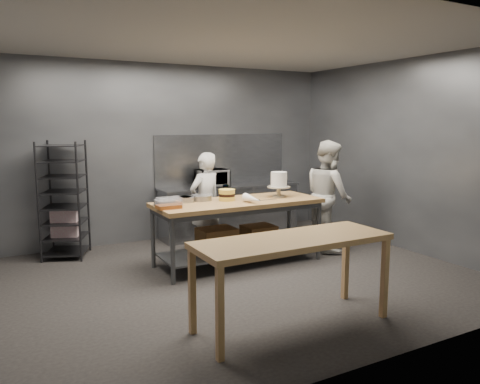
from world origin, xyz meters
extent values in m
plane|color=black|center=(0.00, 0.00, 0.00)|extent=(6.00, 6.00, 0.00)
cube|color=#4C4F54|center=(0.00, 2.50, 1.50)|extent=(6.00, 0.04, 3.00)
cube|color=olive|center=(0.28, 0.54, 0.89)|extent=(2.40, 0.90, 0.06)
cube|color=#47494C|center=(0.28, 0.54, 0.20)|extent=(2.25, 0.75, 0.03)
cylinder|color=#47494C|center=(-0.86, 0.15, 0.43)|extent=(0.06, 0.06, 0.86)
cylinder|color=#47494C|center=(-0.86, 0.93, 0.43)|extent=(0.06, 0.06, 0.86)
cylinder|color=#47494C|center=(1.42, 0.15, 0.43)|extent=(0.06, 0.06, 0.86)
cylinder|color=#47494C|center=(1.42, 0.93, 0.43)|extent=(0.06, 0.06, 0.86)
cube|color=brown|center=(-0.07, 0.52, 0.39)|extent=(0.50, 0.40, 0.35)
cube|color=brown|center=(0.64, 0.57, 0.36)|extent=(0.45, 0.38, 0.30)
cube|color=olive|center=(-0.23, -1.54, 0.87)|extent=(2.00, 0.70, 0.06)
cube|color=olive|center=(-1.18, -1.84, 0.42)|extent=(0.06, 0.06, 0.84)
cube|color=olive|center=(-1.18, -1.24, 0.42)|extent=(0.06, 0.06, 0.84)
cube|color=olive|center=(0.72, -1.84, 0.42)|extent=(0.06, 0.06, 0.84)
cube|color=olive|center=(0.72, -1.24, 0.42)|extent=(0.06, 0.06, 0.84)
cube|color=slate|center=(1.00, 2.18, 0.88)|extent=(2.60, 0.60, 0.04)
cube|color=slate|center=(1.00, 2.18, 0.43)|extent=(2.56, 0.56, 0.86)
cube|color=slate|center=(1.00, 2.48, 1.35)|extent=(2.60, 0.02, 0.90)
cube|color=black|center=(-1.84, 2.10, 0.88)|extent=(0.80, 0.83, 1.75)
cube|color=silver|center=(-1.84, 2.10, 0.54)|extent=(0.44, 0.37, 0.45)
imported|color=silver|center=(0.11, 1.30, 0.78)|extent=(0.65, 0.52, 1.57)
imported|color=silver|center=(1.92, 0.55, 0.87)|extent=(0.86, 0.99, 1.74)
imported|color=black|center=(0.65, 2.18, 1.05)|extent=(0.54, 0.37, 0.30)
cylinder|color=#AFA58C|center=(0.97, 0.55, 0.93)|extent=(0.20, 0.20, 0.02)
cylinder|color=#AFA58C|center=(0.97, 0.55, 1.00)|extent=(0.06, 0.06, 0.12)
cylinder|color=#AFA58C|center=(0.97, 0.55, 1.07)|extent=(0.34, 0.34, 0.02)
cylinder|color=white|center=(0.97, 0.55, 1.19)|extent=(0.24, 0.24, 0.22)
cylinder|color=#EACB4A|center=(0.15, 0.62, 0.95)|extent=(0.23, 0.23, 0.06)
cylinder|color=black|center=(0.15, 0.62, 1.00)|extent=(0.23, 0.23, 0.04)
cylinder|color=#EACB4A|center=(0.15, 0.62, 1.05)|extent=(0.23, 0.23, 0.06)
cylinder|color=gray|center=(-0.46, 0.82, 0.96)|extent=(0.27, 0.27, 0.07)
cylinder|color=gray|center=(-0.17, 0.80, 0.96)|extent=(0.30, 0.30, 0.07)
cylinder|color=gray|center=(-0.76, 0.69, 0.96)|extent=(0.28, 0.28, 0.07)
cylinder|color=gray|center=(-0.40, 0.79, 0.96)|extent=(0.25, 0.25, 0.07)
cone|color=white|center=(0.35, 0.24, 0.98)|extent=(0.14, 0.38, 0.12)
cube|color=slate|center=(0.69, 0.39, 0.92)|extent=(0.28, 0.02, 0.00)
cube|color=black|center=(0.51, 0.39, 0.93)|extent=(0.09, 0.02, 0.02)
cube|color=#A45820|center=(-0.79, 0.43, 0.95)|extent=(0.30, 0.20, 0.05)
cube|color=silver|center=(-0.79, 0.43, 1.00)|extent=(0.31, 0.21, 0.06)
cube|color=#A45820|center=(-0.72, 0.62, 0.95)|extent=(0.30, 0.20, 0.05)
cube|color=silver|center=(-0.72, 0.62, 1.00)|extent=(0.31, 0.21, 0.06)
camera|label=1|loc=(-2.82, -5.21, 2.02)|focal=35.00mm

